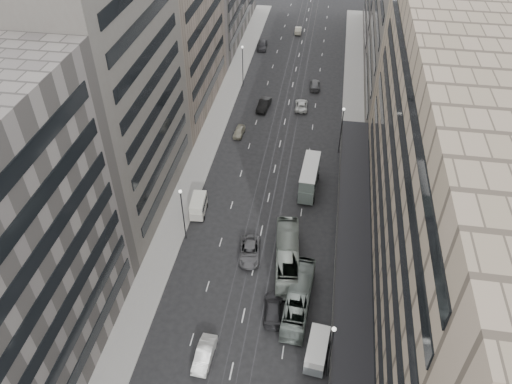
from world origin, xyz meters
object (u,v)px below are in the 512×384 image
Objects in this scene: double_decker at (309,177)px; vw_microbus at (317,350)px; bus_near at (299,298)px; bus_far at (287,256)px; sedan_1 at (204,354)px; sedan_2 at (250,251)px; panel_van at (198,206)px.

vw_microbus is (2.95, -27.77, -0.89)m from double_decker.
bus_far is (-1.96, 6.14, 0.13)m from bus_near.
bus_near is 0.92× the size of bus_far.
sedan_2 is (2.24, 15.25, -0.01)m from sedan_1.
panel_van is at bearing -36.16° from bus_far.
double_decker reaches higher than bus_far.
bus_near is 20.57m from panel_van.
bus_far is 13.24m from vw_microbus.
bus_near is 21.48m from double_decker.
bus_far is 15.34m from panel_van.
bus_far reaches higher than bus_near.
vw_microbus is at bearing -52.81° from panel_van.
bus_far is at bearing -16.54° from sedan_2.
bus_far is at bearing 66.42° from sedan_1.
sedan_1 is at bearing -103.15° from double_decker.
sedan_2 is (-6.83, 6.99, -0.75)m from bus_near.
vw_microbus is at bearing -80.86° from double_decker.
double_decker reaches higher than vw_microbus.
panel_van is at bearing 137.25° from vw_microbus.
vw_microbus is 26.85m from panel_van.
sedan_2 is at bearing -42.36° from bus_near.
bus_far is 16.08m from sedan_1.
panel_van is 0.89× the size of sedan_1.
sedan_1 is at bearing -105.01° from sedan_2.
bus_near reaches higher than sedan_2.
bus_near is 2.32× the size of sedan_1.
bus_near is 1.36× the size of double_decker.
vw_microbus reaches higher than sedan_2.
bus_near is 12.29m from sedan_1.
panel_van is at bearing 108.27° from sedan_1.
sedan_2 is (-6.40, -14.47, -1.57)m from double_decker.
double_decker is (1.52, 15.32, 0.69)m from bus_far.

